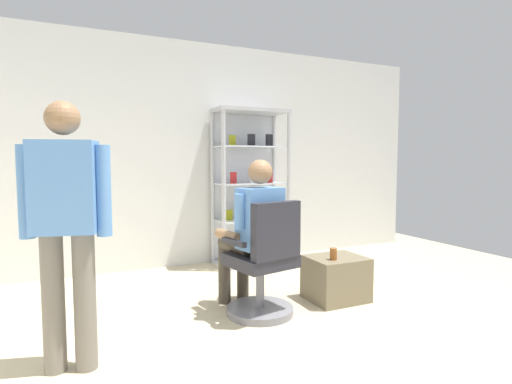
{
  "coord_description": "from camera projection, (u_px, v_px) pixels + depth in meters",
  "views": [
    {
      "loc": [
        -1.59,
        -1.82,
        1.28
      ],
      "look_at": [
        -0.1,
        1.44,
        1.0
      ],
      "focal_mm": 28.21,
      "sensor_mm": 36.0,
      "label": 1
    }
  ],
  "objects": [
    {
      "name": "tea_glass",
      "position": [
        333.0,
        254.0,
        3.57
      ],
      "size": [
        0.06,
        0.06,
        0.11
      ],
      "primitive_type": "cylinder",
      "color": "brown",
      "rests_on": "storage_crate"
    },
    {
      "name": "back_wall",
      "position": [
        212.0,
        155.0,
        5.03
      ],
      "size": [
        6.0,
        0.1,
        2.7
      ],
      "primitive_type": "cube",
      "color": "silver",
      "rests_on": "ground"
    },
    {
      "name": "display_cabinet_main",
      "position": [
        249.0,
        186.0,
        5.01
      ],
      "size": [
        0.9,
        0.45,
        1.9
      ],
      "color": "#B7B7BC",
      "rests_on": "ground"
    },
    {
      "name": "ground_plane",
      "position": [
        371.0,
        374.0,
        2.41
      ],
      "size": [
        7.2,
        7.2,
        0.0
      ],
      "primitive_type": "plane",
      "color": "#C6B793"
    },
    {
      "name": "storage_crate",
      "position": [
        336.0,
        278.0,
        3.7
      ],
      "size": [
        0.5,
        0.44,
        0.4
      ],
      "primitive_type": "cube",
      "color": "#72664C",
      "rests_on": "ground"
    },
    {
      "name": "seated_shopkeeper",
      "position": [
        252.0,
        228.0,
        3.4
      ],
      "size": [
        0.54,
        0.61,
        1.29
      ],
      "color": "#3F382D",
      "rests_on": "ground"
    },
    {
      "name": "office_chair",
      "position": [
        264.0,
        269.0,
        3.29
      ],
      "size": [
        0.61,
        0.57,
        0.96
      ],
      "color": "slate",
      "rests_on": "ground"
    },
    {
      "name": "standing_customer",
      "position": [
        66.0,
        219.0,
        2.39
      ],
      "size": [
        0.51,
        0.3,
        1.63
      ],
      "color": "slate",
      "rests_on": "ground"
    }
  ]
}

